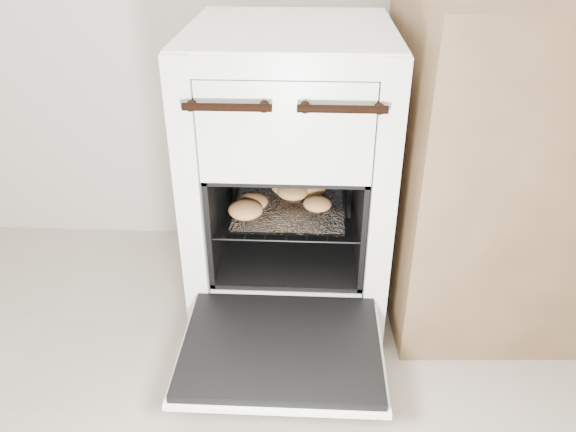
% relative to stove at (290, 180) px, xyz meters
% --- Properties ---
extents(stove, '(0.53, 0.59, 0.81)m').
position_rel_stove_xyz_m(stove, '(0.00, 0.00, 0.00)').
color(stove, white).
rests_on(stove, ground).
extents(oven_door, '(0.48, 0.37, 0.03)m').
position_rel_stove_xyz_m(oven_door, '(-0.00, -0.45, -0.22)').
color(oven_door, black).
rests_on(oven_door, stove).
extents(oven_rack, '(0.39, 0.37, 0.01)m').
position_rel_stove_xyz_m(oven_rack, '(-0.00, -0.06, -0.06)').
color(oven_rack, black).
rests_on(oven_rack, stove).
extents(foil_sheet, '(0.30, 0.27, 0.01)m').
position_rel_stove_xyz_m(foil_sheet, '(-0.00, -0.08, -0.05)').
color(foil_sheet, white).
rests_on(foil_sheet, oven_rack).
extents(baked_rolls, '(0.30, 0.27, 0.05)m').
position_rel_stove_xyz_m(baked_rolls, '(-0.03, -0.05, -0.03)').
color(baked_rolls, '#DD9F58').
rests_on(baked_rolls, foil_sheet).
extents(counter, '(0.93, 0.65, 0.90)m').
position_rel_stove_xyz_m(counter, '(0.75, 0.03, 0.05)').
color(counter, brown).
rests_on(counter, ground).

